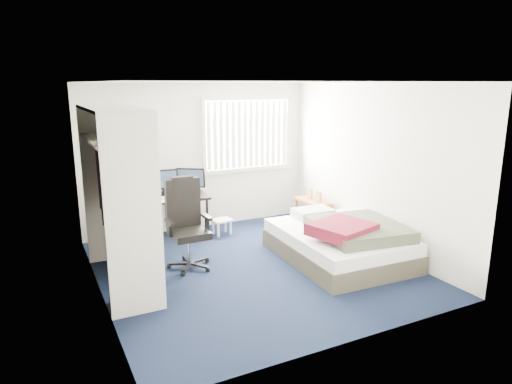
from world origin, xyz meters
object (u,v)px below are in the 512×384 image
at_px(desk, 162,194).
at_px(bed, 341,241).
at_px(nightstand, 313,203).
at_px(office_chair, 187,233).

height_order(desk, bed, desk).
bearing_deg(nightstand, office_chair, -164.89).
xyz_separation_m(office_chair, bed, (2.04, -0.77, -0.20)).
distance_m(desk, office_chair, 1.30).
bearing_deg(office_chair, desk, 89.58).
height_order(desk, nightstand, desk).
bearing_deg(bed, office_chair, 159.19).
distance_m(office_chair, bed, 2.19).
relative_size(nightstand, bed, 0.36).
bearing_deg(office_chair, bed, -20.81).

